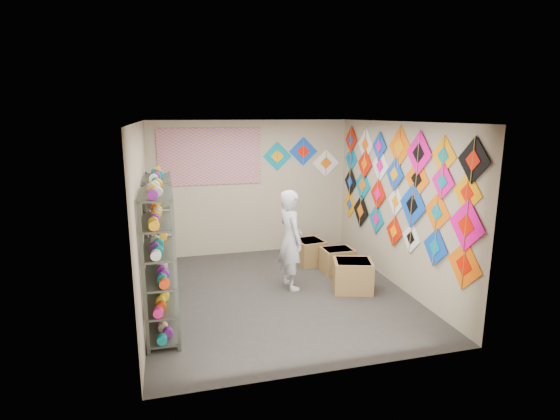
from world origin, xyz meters
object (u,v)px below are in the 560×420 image
object	(u,v)px
shelf_rack_back	(161,237)
shopkeeper	(291,240)
carton_a	(353,276)
shelf_rack_front	(160,264)
carton_b	(337,260)
carton_c	(309,252)

from	to	relation	value
shelf_rack_back	shopkeeper	world-z (taller)	shelf_rack_back
carton_a	shopkeeper	bearing A→B (deg)	173.56
shelf_rack_front	carton_b	distance (m)	3.47
shopkeeper	carton_c	bearing A→B (deg)	-41.55
shelf_rack_front	shopkeeper	world-z (taller)	shelf_rack_front
shopkeeper	carton_c	distance (m)	1.35
shelf_rack_back	shelf_rack_front	bearing A→B (deg)	-90.00
shelf_rack_front	carton_c	xyz separation A→B (m)	(2.70, 2.07, -0.71)
carton_a	carton_c	xyz separation A→B (m)	(-0.27, 1.41, -0.02)
shelf_rack_back	carton_a	world-z (taller)	shelf_rack_back
shelf_rack_front	carton_b	world-z (taller)	shelf_rack_front
carton_c	carton_b	bearing A→B (deg)	-67.20
shopkeeper	carton_a	world-z (taller)	shopkeeper
shelf_rack_back	shopkeeper	size ratio (longest dim) A/B	1.16
shelf_rack_front	carton_c	bearing A→B (deg)	37.40
carton_b	shopkeeper	bearing A→B (deg)	-156.67
shelf_rack_back	shopkeeper	distance (m)	2.05
shelf_rack_front	carton_a	world-z (taller)	shelf_rack_front
carton_b	shelf_rack_back	bearing A→B (deg)	-177.11
carton_c	shelf_rack_front	bearing A→B (deg)	-151.22
shelf_rack_back	shopkeeper	bearing A→B (deg)	-7.03
shelf_rack_back	carton_b	distance (m)	3.14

